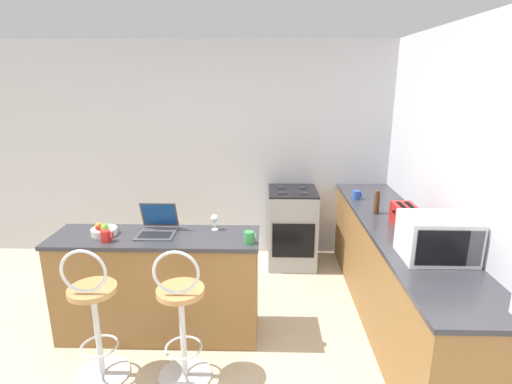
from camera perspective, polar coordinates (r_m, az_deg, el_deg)
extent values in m
cube|color=silver|center=(4.91, -4.00, 5.72)|extent=(12.00, 0.06, 2.60)
cube|color=olive|center=(3.61, -13.72, -13.07)|extent=(1.69, 0.49, 0.88)
cube|color=#333338|center=(3.42, -14.22, -6.32)|extent=(1.72, 0.52, 0.03)
cube|color=olive|center=(3.91, 19.39, -11.24)|extent=(0.59, 2.96, 0.88)
cube|color=#333338|center=(3.73, 20.03, -4.93)|extent=(0.62, 2.99, 0.03)
cylinder|color=silver|center=(3.52, -21.04, -23.07)|extent=(0.40, 0.40, 0.02)
cylinder|color=silver|center=(3.32, -21.67, -18.29)|extent=(0.04, 0.04, 0.70)
torus|color=silver|center=(3.38, -21.47, -19.82)|extent=(0.28, 0.28, 0.02)
cylinder|color=#B7844C|center=(3.14, -22.35, -12.80)|extent=(0.34, 0.34, 0.04)
torus|color=silver|center=(2.98, -23.45, -10.39)|extent=(0.32, 0.02, 0.32)
cylinder|color=silver|center=(3.35, -10.07, -24.37)|extent=(0.40, 0.40, 0.02)
cylinder|color=silver|center=(3.14, -10.39, -19.45)|extent=(0.04, 0.04, 0.70)
torus|color=silver|center=(3.20, -10.29, -21.03)|extent=(0.28, 0.28, 0.02)
cylinder|color=#B7844C|center=(2.95, -10.75, -13.72)|extent=(0.34, 0.34, 0.04)
torus|color=silver|center=(2.78, -11.36, -11.23)|extent=(0.32, 0.02, 0.32)
cube|color=#47474C|center=(3.41, -14.11, -5.93)|extent=(0.31, 0.26, 0.01)
cube|color=black|center=(3.39, -14.20, -5.95)|extent=(0.26, 0.14, 0.00)
cube|color=#47474C|center=(3.50, -13.65, -3.15)|extent=(0.31, 0.09, 0.23)
cube|color=#19478C|center=(3.49, -13.67, -3.14)|extent=(0.27, 0.07, 0.20)
cube|color=white|center=(3.13, 24.47, -5.94)|extent=(0.49, 0.37, 0.31)
cube|color=black|center=(2.96, 25.06, -7.29)|extent=(0.34, 0.01, 0.25)
cube|color=#4C4C51|center=(3.05, 28.86, -7.09)|extent=(0.10, 0.01, 0.25)
cube|color=red|center=(3.73, 20.47, -3.16)|extent=(0.18, 0.30, 0.19)
cube|color=black|center=(3.69, 20.08, -1.78)|extent=(0.04, 0.21, 0.00)
cube|color=black|center=(3.71, 21.14, -1.78)|extent=(0.04, 0.21, 0.00)
cube|color=black|center=(3.69, 19.06, -2.64)|extent=(0.02, 0.02, 0.02)
cube|color=#9EA3A8|center=(4.79, 5.14, -5.16)|extent=(0.56, 0.59, 0.90)
cube|color=black|center=(4.52, 5.37, -6.96)|extent=(0.47, 0.01, 0.40)
cube|color=black|center=(4.64, 5.28, 0.13)|extent=(0.56, 0.59, 0.02)
cylinder|color=black|center=(4.52, 3.79, -0.10)|extent=(0.11, 0.11, 0.01)
cylinder|color=black|center=(4.54, 6.96, -0.12)|extent=(0.11, 0.11, 0.01)
cylinder|color=black|center=(4.75, 3.68, 0.69)|extent=(0.11, 0.11, 0.01)
cylinder|color=black|center=(4.77, 6.70, 0.67)|extent=(0.11, 0.11, 0.01)
cylinder|color=#4C2D19|center=(3.97, 16.87, -1.58)|extent=(0.05, 0.05, 0.20)
sphere|color=#4C2D19|center=(3.94, 17.00, 0.05)|extent=(0.04, 0.04, 0.04)
cylinder|color=red|center=(3.39, -20.70, -5.92)|extent=(0.07, 0.07, 0.09)
torus|color=red|center=(3.37, -19.92, -5.89)|extent=(0.01, 0.06, 0.06)
cylinder|color=#2D51AD|center=(4.40, 14.10, -0.41)|extent=(0.08, 0.08, 0.09)
torus|color=#2D51AD|center=(4.41, 14.77, -0.36)|extent=(0.01, 0.06, 0.06)
cylinder|color=silver|center=(3.55, -20.86, -5.28)|extent=(0.21, 0.21, 0.05)
sphere|color=red|center=(3.52, -21.47, -4.75)|extent=(0.06, 0.06, 0.06)
sphere|color=orange|center=(3.53, -21.52, -4.63)|extent=(0.07, 0.07, 0.07)
sphere|color=#66B233|center=(3.50, -20.82, -4.75)|extent=(0.07, 0.07, 0.07)
cylinder|color=silver|center=(3.44, -5.88, -5.36)|extent=(0.06, 0.06, 0.00)
cylinder|color=silver|center=(3.43, -5.90, -4.76)|extent=(0.01, 0.01, 0.07)
sphere|color=silver|center=(3.41, -5.93, -3.75)|extent=(0.07, 0.07, 0.07)
cylinder|color=#338447|center=(3.14, -1.03, -6.53)|extent=(0.08, 0.08, 0.10)
torus|color=#338447|center=(3.13, -0.08, -6.46)|extent=(0.01, 0.06, 0.06)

